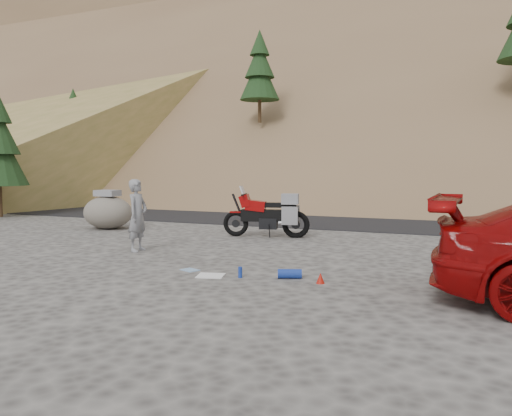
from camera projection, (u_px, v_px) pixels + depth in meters
The scene contains 11 objects.
ground at pixel (178, 255), 11.04m from camera, with size 140.00×140.00×0.00m, color #423F3D.
road at pixel (304, 218), 19.27m from camera, with size 120.00×7.00×0.05m, color black.
hillside at pixel (408, 72), 47.53m from camera, with size 120.00×73.00×46.72m.
motorcycle at pixel (270, 215), 13.80m from camera, with size 2.39×1.03×1.44m.
man at pixel (138, 251), 11.53m from camera, with size 0.61×0.40×1.66m, color gray.
boulder at pixel (108, 212), 15.68m from camera, with size 1.76×1.56×1.21m.
gear_white_cloth at pixel (211, 276), 8.86m from camera, with size 0.47×0.41×0.02m, color white.
gear_blue_mat at pixel (290, 274), 8.66m from camera, with size 0.17×0.17×0.41m, color navy.
gear_bottle at pixel (240, 272), 8.72m from camera, with size 0.07×0.07×0.19m, color navy.
gear_funnel at pixel (320, 278), 8.28m from camera, with size 0.14×0.14×0.18m, color #AD160B.
gear_blue_cloth at pixel (190, 270), 9.35m from camera, with size 0.33×0.24×0.01m, color #80A2C6.
Camera 1 is at (5.94, -9.33, 1.92)m, focal length 35.00 mm.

